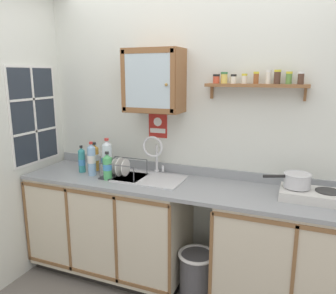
% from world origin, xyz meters
% --- Properties ---
extents(back_wall, '(3.46, 0.07, 2.65)m').
position_xyz_m(back_wall, '(0.00, 0.73, 1.33)').
color(back_wall, silver).
rests_on(back_wall, ground).
extents(lower_cabinet_run, '(1.42, 0.60, 0.90)m').
position_xyz_m(lower_cabinet_run, '(-0.71, 0.41, 0.45)').
color(lower_cabinet_run, black).
rests_on(lower_cabinet_run, ground).
extents(lower_cabinet_run_right, '(1.13, 0.60, 0.90)m').
position_xyz_m(lower_cabinet_run_right, '(0.86, 0.41, 0.45)').
color(lower_cabinet_run_right, black).
rests_on(lower_cabinet_run_right, ground).
extents(countertop, '(2.82, 0.62, 0.03)m').
position_xyz_m(countertop, '(0.00, 0.41, 0.92)').
color(countertop, gray).
rests_on(countertop, lower_cabinet_run).
extents(backsplash, '(2.82, 0.02, 0.08)m').
position_xyz_m(backsplash, '(0.00, 0.70, 0.97)').
color(backsplash, gray).
rests_on(backsplash, countertop).
extents(sink, '(0.57, 0.42, 0.47)m').
position_xyz_m(sink, '(-0.32, 0.45, 0.92)').
color(sink, silver).
rests_on(sink, countertop).
extents(hot_plate_stove, '(0.43, 0.27, 0.07)m').
position_xyz_m(hot_plate_stove, '(0.94, 0.45, 0.97)').
color(hot_plate_stove, silver).
rests_on(hot_plate_stove, countertop).
extents(saucepan, '(0.33, 0.21, 0.10)m').
position_xyz_m(saucepan, '(0.83, 0.47, 1.06)').
color(saucepan, silver).
rests_on(saucepan, hot_plate_stove).
extents(bottle_water_blue_0, '(0.07, 0.07, 0.30)m').
position_xyz_m(bottle_water_blue_0, '(-0.84, 0.36, 1.07)').
color(bottle_water_blue_0, '#8CB7E0').
rests_on(bottle_water_blue_0, countertop).
extents(bottle_water_clear_1, '(0.09, 0.09, 0.33)m').
position_xyz_m(bottle_water_clear_1, '(-0.70, 0.39, 1.08)').
color(bottle_water_clear_1, silver).
rests_on(bottle_water_clear_1, countertop).
extents(bottle_opaque_white_2, '(0.08, 0.08, 0.25)m').
position_xyz_m(bottle_opaque_white_2, '(-0.78, 0.49, 1.05)').
color(bottle_opaque_white_2, white).
rests_on(bottle_opaque_white_2, countertop).
extents(bottle_detergent_teal_3, '(0.06, 0.06, 0.25)m').
position_xyz_m(bottle_detergent_teal_3, '(-0.98, 0.40, 1.04)').
color(bottle_detergent_teal_3, teal).
rests_on(bottle_detergent_teal_3, countertop).
extents(bottle_soda_green_4, '(0.07, 0.07, 0.24)m').
position_xyz_m(bottle_soda_green_4, '(-0.65, 0.30, 1.04)').
color(bottle_soda_green_4, '#4CB266').
rests_on(bottle_soda_green_4, countertop).
extents(bottle_juice_amber_5, '(0.08, 0.08, 0.26)m').
position_xyz_m(bottle_juice_amber_5, '(-0.90, 0.49, 1.05)').
color(bottle_juice_amber_5, gold).
rests_on(bottle_juice_amber_5, countertop).
extents(dish_rack, '(0.35, 0.27, 0.17)m').
position_xyz_m(dish_rack, '(-0.56, 0.41, 0.97)').
color(dish_rack, '#333338').
rests_on(dish_rack, countertop).
extents(mug, '(0.08, 0.12, 0.09)m').
position_xyz_m(mug, '(-0.65, 0.45, 0.98)').
color(mug, white).
rests_on(mug, countertop).
extents(wall_cabinet, '(0.48, 0.29, 0.52)m').
position_xyz_m(wall_cabinet, '(-0.33, 0.57, 1.75)').
color(wall_cabinet, brown).
extents(spice_shelf, '(0.77, 0.14, 0.23)m').
position_xyz_m(spice_shelf, '(0.48, 0.64, 1.73)').
color(spice_shelf, brown).
extents(warning_sign, '(0.17, 0.01, 0.23)m').
position_xyz_m(warning_sign, '(-0.36, 0.70, 1.35)').
color(warning_sign, '#B2261E').
extents(window, '(0.03, 0.56, 0.88)m').
position_xyz_m(window, '(-1.42, 0.33, 1.43)').
color(window, '#262D38').
extents(trash_bin, '(0.30, 0.30, 0.42)m').
position_xyz_m(trash_bin, '(0.15, 0.30, 0.22)').
color(trash_bin, '#4C4C51').
rests_on(trash_bin, ground).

